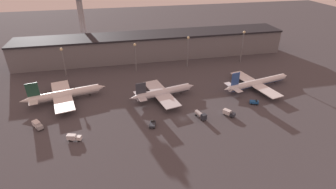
{
  "coord_description": "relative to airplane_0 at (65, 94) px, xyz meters",
  "views": [
    {
      "loc": [
        -30.01,
        -103.99,
        73.11
      ],
      "look_at": [
        -4.34,
        15.3,
        6.0
      ],
      "focal_mm": 28.0,
      "sensor_mm": 36.0,
      "label": 1
    }
  ],
  "objects": [
    {
      "name": "service_vehicle_3",
      "position": [
        7.97,
        -37.52,
        -2.16
      ],
      "size": [
        6.52,
        3.62,
        3.02
      ],
      "rotation": [
        0.0,
        0.0,
        -0.28
      ],
      "color": "white",
      "rests_on": "ground"
    },
    {
      "name": "service_vehicle_2",
      "position": [
        100.49,
        -25.58,
        -2.6
      ],
      "size": [
        5.09,
        3.97,
        2.71
      ],
      "rotation": [
        0.0,
        0.0,
        -0.4
      ],
      "color": "#195199",
      "rests_on": "ground"
    },
    {
      "name": "lamp_post_2",
      "position": [
        79.53,
        33.2,
        10.34
      ],
      "size": [
        1.8,
        1.8,
        21.95
      ],
      "color": "slate",
      "rests_on": "ground"
    },
    {
      "name": "service_vehicle_0",
      "position": [
        -9.53,
        -24.27,
        -2.08
      ],
      "size": [
        5.85,
        6.82,
        3.18
      ],
      "rotation": [
        0.0,
        0.0,
        -0.96
      ],
      "color": "#9EA3A8",
      "rests_on": "ground"
    },
    {
      "name": "airplane_2",
      "position": [
        111.3,
        -8.03,
        -0.55
      ],
      "size": [
        48.15,
        38.51,
        12.9
      ],
      "rotation": [
        0.0,
        0.0,
        0.22
      ],
      "color": "white",
      "rests_on": "ground"
    },
    {
      "name": "service_vehicle_1",
      "position": [
        43.39,
        -34.09,
        -2.72
      ],
      "size": [
        3.8,
        5.47,
        2.46
      ],
      "rotation": [
        0.0,
        0.0,
        1.29
      ],
      "color": "#282D38",
      "rests_on": "ground"
    },
    {
      "name": "ground",
      "position": [
        59.12,
        -31.17,
        -3.87
      ],
      "size": [
        600.0,
        600.0,
        0.0
      ],
      "primitive_type": "plane",
      "color": "#423F44"
    },
    {
      "name": "airplane_1",
      "position": [
        53.39,
        -8.7,
        -0.24
      ],
      "size": [
        39.37,
        34.98,
        12.01
      ],
      "rotation": [
        0.0,
        0.0,
        0.22
      ],
      "color": "silver",
      "rests_on": "ground"
    },
    {
      "name": "airplane_0",
      "position": [
        0.0,
        0.0,
        0.0
      ],
      "size": [
        44.86,
        38.69,
        13.71
      ],
      "rotation": [
        0.0,
        0.0,
        0.22
      ],
      "color": "white",
      "rests_on": "ground"
    },
    {
      "name": "lamp_post_1",
      "position": [
        42.86,
        33.2,
        8.99
      ],
      "size": [
        1.8,
        1.8,
        19.57
      ],
      "color": "slate",
      "rests_on": "ground"
    },
    {
      "name": "lamp_post_3",
      "position": [
        120.66,
        33.2,
        11.16
      ],
      "size": [
        1.8,
        1.8,
        23.43
      ],
      "color": "slate",
      "rests_on": "ground"
    },
    {
      "name": "service_vehicle_5",
      "position": [
        67.84,
        -32.39,
        -2.04
      ],
      "size": [
        4.45,
        7.64,
        3.43
      ],
      "rotation": [
        0.0,
        0.0,
        -1.25
      ],
      "color": "#282D38",
      "rests_on": "ground"
    },
    {
      "name": "control_tower",
      "position": [
        6.5,
        84.72,
        23.91
      ],
      "size": [
        9.0,
        9.0,
        48.2
      ],
      "color": "#99999E",
      "rests_on": "ground"
    },
    {
      "name": "lamp_post_0",
      "position": [
        -3.38,
        33.2,
        9.06
      ],
      "size": [
        1.8,
        1.8,
        19.69
      ],
      "color": "slate",
      "rests_on": "ground"
    },
    {
      "name": "terminal_building",
      "position": [
        59.12,
        57.19,
        5.33
      ],
      "size": [
        201.21,
        24.87,
        18.31
      ],
      "color": "slate",
      "rests_on": "ground"
    },
    {
      "name": "service_vehicle_4",
      "position": [
        82.23,
        -33.2,
        -2.19
      ],
      "size": [
        5.62,
        6.38,
        2.95
      ],
      "rotation": [
        0.0,
        0.0,
        -0.92
      ],
      "color": "#282D38",
      "rests_on": "ground"
    }
  ]
}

